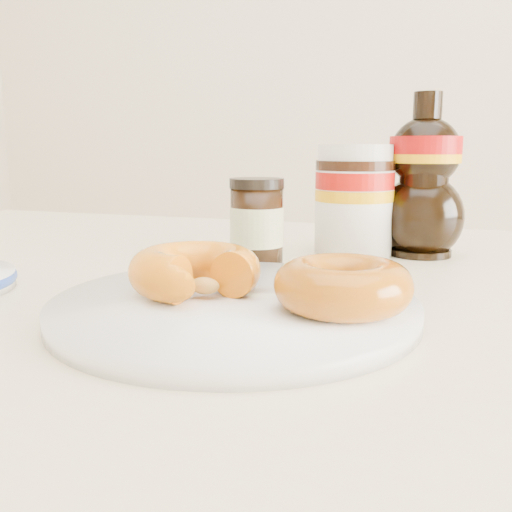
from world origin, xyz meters
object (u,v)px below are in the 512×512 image
(donut_whole, at_px, (343,285))
(nutella_jar, at_px, (354,196))
(syrup_bottle, at_px, (424,176))
(dining_table, at_px, (304,390))
(plate, at_px, (234,306))
(donut_bitten, at_px, (195,270))
(dark_jar, at_px, (257,223))

(donut_whole, distance_m, nutella_jar, 0.27)
(donut_whole, height_order, nutella_jar, nutella_jar)
(nutella_jar, xyz_separation_m, syrup_bottle, (0.07, 0.02, 0.02))
(dining_table, relative_size, plate, 5.30)
(donut_whole, xyz_separation_m, syrup_bottle, (0.04, 0.29, 0.06))
(donut_bitten, height_order, dark_jar, dark_jar)
(dining_table, xyz_separation_m, plate, (-0.04, -0.07, 0.09))
(plate, relative_size, donut_bitten, 2.69)
(nutella_jar, distance_m, syrup_bottle, 0.08)
(donut_bitten, bearing_deg, dark_jar, 100.05)
(dining_table, xyz_separation_m, donut_whole, (0.04, -0.08, 0.11))
(syrup_bottle, bearing_deg, nutella_jar, -163.43)
(syrup_bottle, height_order, dark_jar, syrup_bottle)
(syrup_bottle, bearing_deg, dark_jar, -146.29)
(dining_table, relative_size, syrup_bottle, 7.85)
(nutella_jar, bearing_deg, syrup_bottle, 16.57)
(plate, bearing_deg, dark_jar, 103.10)
(plate, bearing_deg, donut_bitten, 170.83)
(donut_bitten, relative_size, donut_whole, 1.06)
(donut_whole, height_order, syrup_bottle, syrup_bottle)
(donut_whole, relative_size, syrup_bottle, 0.52)
(plate, bearing_deg, donut_whole, -2.90)
(dining_table, xyz_separation_m, dark_jar, (-0.08, 0.11, 0.13))
(dark_jar, bearing_deg, syrup_bottle, 33.71)
(syrup_bottle, xyz_separation_m, dark_jar, (-0.16, -0.11, -0.05))
(donut_whole, xyz_separation_m, nutella_jar, (-0.03, 0.27, 0.04))
(plate, height_order, donut_bitten, donut_bitten)
(donut_whole, bearing_deg, syrup_bottle, 82.44)
(plate, distance_m, donut_whole, 0.08)
(nutella_jar, bearing_deg, donut_bitten, -106.71)
(donut_bitten, bearing_deg, syrup_bottle, 68.96)
(donut_bitten, bearing_deg, donut_whole, 2.38)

